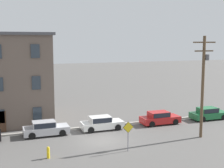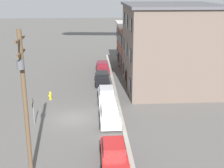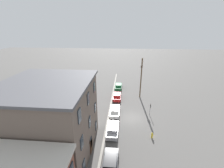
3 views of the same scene
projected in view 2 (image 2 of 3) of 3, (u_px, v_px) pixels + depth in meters
name	position (u px, v px, depth m)	size (l,w,h in m)	color
ground_plane	(74.00, 118.00, 29.69)	(200.00, 200.00, 0.00)	#565451
kerb_strip	(121.00, 116.00, 29.94)	(56.00, 0.36, 0.16)	#9E998E
apartment_corner	(150.00, 45.00, 48.01)	(9.92, 10.10, 6.70)	brown
apartment_midblock	(170.00, 47.00, 37.30)	(11.56, 10.81, 10.13)	#66564C
car_maroon	(103.00, 67.00, 45.82)	(4.40, 1.92, 1.43)	maroon
car_black	(102.00, 78.00, 40.24)	(4.40, 1.92, 1.43)	black
car_silver	(107.00, 94.00, 34.17)	(4.40, 1.92, 1.43)	#B7B7BC
car_white	(110.00, 115.00, 28.66)	(4.40, 1.92, 1.43)	silver
car_red	(114.00, 152.00, 22.18)	(4.40, 1.92, 1.43)	#B21E1E
caution_sign	(33.00, 107.00, 27.80)	(0.98, 0.08, 2.56)	slate
utility_pole	(25.00, 99.00, 18.99)	(2.40, 0.44, 9.70)	brown
fire_hydrant	(50.00, 96.00, 34.47)	(0.24, 0.34, 0.96)	yellow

